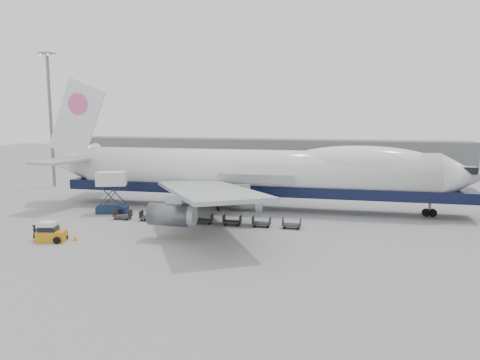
% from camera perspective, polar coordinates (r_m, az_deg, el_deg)
% --- Properties ---
extents(ground, '(260.00, 260.00, 0.00)m').
position_cam_1_polar(ground, '(59.37, -0.59, -5.81)').
color(ground, gray).
rests_on(ground, ground).
extents(apron_line, '(60.00, 0.15, 0.01)m').
position_cam_1_polar(apron_line, '(53.74, -2.08, -7.34)').
color(apron_line, gold).
rests_on(apron_line, ground).
extents(hangar, '(110.00, 8.00, 7.00)m').
position_cam_1_polar(hangar, '(128.60, 2.26, 3.47)').
color(hangar, slate).
rests_on(hangar, ground).
extents(floodlight_mast, '(2.40, 2.40, 25.43)m').
position_cam_1_polar(floodlight_mast, '(97.23, -22.12, 7.62)').
color(floodlight_mast, slate).
rests_on(floodlight_mast, ground).
extents(airliner, '(67.00, 55.30, 19.98)m').
position_cam_1_polar(airliner, '(69.73, 2.19, 1.02)').
color(airliner, white).
rests_on(airliner, ground).
extents(catering_truck, '(4.90, 4.02, 5.98)m').
position_cam_1_polar(catering_truck, '(69.62, -15.36, -1.12)').
color(catering_truck, '#162544').
rests_on(catering_truck, ground).
extents(baggage_tug, '(3.39, 2.27, 2.28)m').
position_cam_1_polar(baggage_tug, '(57.13, -22.11, -5.97)').
color(baggage_tug, '#C58512').
rests_on(baggage_tug, ground).
extents(ground_worker, '(0.47, 0.69, 1.86)m').
position_cam_1_polar(ground_worker, '(58.09, -23.73, -5.92)').
color(ground_worker, black).
rests_on(ground_worker, ground).
extents(traffic_cone, '(0.40, 0.40, 0.59)m').
position_cam_1_polar(traffic_cone, '(56.71, -19.48, -6.70)').
color(traffic_cone, '#D85F0B').
rests_on(traffic_cone, ground).
extents(dolly_0, '(2.30, 1.35, 1.30)m').
position_cam_1_polar(dolly_0, '(65.66, -14.11, -4.21)').
color(dolly_0, '#2D2D30').
rests_on(dolly_0, ground).
extents(dolly_1, '(2.30, 1.35, 1.30)m').
position_cam_1_polar(dolly_1, '(64.05, -11.04, -4.42)').
color(dolly_1, '#2D2D30').
rests_on(dolly_1, ground).
extents(dolly_2, '(2.30, 1.35, 1.30)m').
position_cam_1_polar(dolly_2, '(62.63, -7.81, -4.64)').
color(dolly_2, '#2D2D30').
rests_on(dolly_2, ground).
extents(dolly_3, '(2.30, 1.35, 1.30)m').
position_cam_1_polar(dolly_3, '(61.41, -4.45, -4.85)').
color(dolly_3, '#2D2D30').
rests_on(dolly_3, ground).
extents(dolly_4, '(2.30, 1.35, 1.30)m').
position_cam_1_polar(dolly_4, '(60.42, -0.96, -5.04)').
color(dolly_4, '#2D2D30').
rests_on(dolly_4, ground).
extents(dolly_5, '(2.30, 1.35, 1.30)m').
position_cam_1_polar(dolly_5, '(59.65, 2.63, -5.23)').
color(dolly_5, '#2D2D30').
rests_on(dolly_5, ground).
extents(dolly_6, '(2.30, 1.35, 1.30)m').
position_cam_1_polar(dolly_6, '(59.12, 6.30, -5.40)').
color(dolly_6, '#2D2D30').
rests_on(dolly_6, ground).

